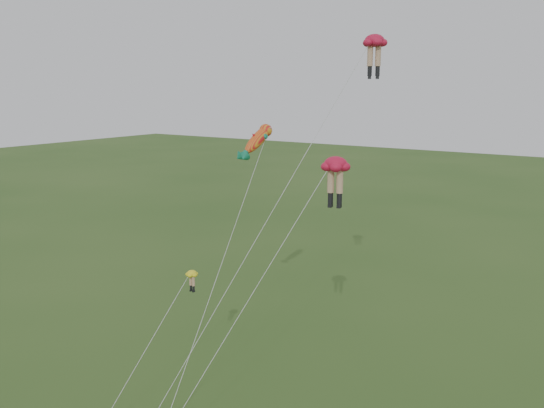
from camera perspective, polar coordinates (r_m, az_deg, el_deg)
The scene contains 4 objects.
legs_kite_red_high at distance 37.15m, azimuth 9.32°, elevation 14.17°, with size 7.36×15.42×21.66m.
legs_kite_red_mid at distance 32.17m, azimuth 5.81°, elevation 3.11°, with size 6.13×10.66×15.03m.
legs_kite_yellow at distance 37.19m, azimuth -8.17°, elevation -7.66°, with size 1.04×8.11×7.66m.
fish_kite at distance 39.09m, azimuth -1.38°, elevation 5.98°, with size 1.93×12.26×16.46m.
Camera 1 is at (20.55, -21.29, 18.72)m, focal length 40.00 mm.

